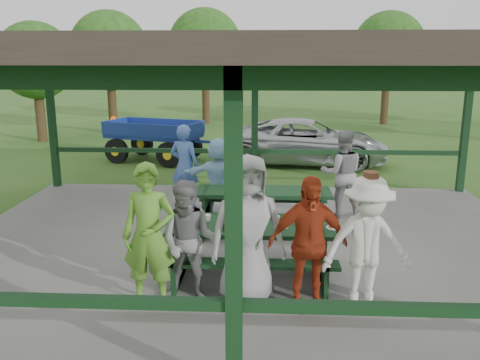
# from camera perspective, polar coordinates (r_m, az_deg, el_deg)

# --- Properties ---
(ground) EXTENTS (90.00, 90.00, 0.00)m
(ground) POSITION_cam_1_polar(r_m,az_deg,el_deg) (8.55, 0.98, -8.02)
(ground) COLOR #2B591B
(ground) RESTS_ON ground
(concrete_slab) EXTENTS (10.00, 8.00, 0.10)m
(concrete_slab) POSITION_cam_1_polar(r_m,az_deg,el_deg) (8.53, 0.98, -7.71)
(concrete_slab) COLOR slate
(concrete_slab) RESTS_ON ground
(pavilion_structure) EXTENTS (10.60, 8.60, 3.24)m
(pavilion_structure) POSITION_cam_1_polar(r_m,az_deg,el_deg) (7.94, 1.07, 13.73)
(pavilion_structure) COLOR black
(pavilion_structure) RESTS_ON concrete_slab
(picnic_table_near) EXTENTS (2.35, 1.39, 0.75)m
(picnic_table_near) POSITION_cam_1_polar(r_m,az_deg,el_deg) (7.22, 1.24, -7.37)
(picnic_table_near) COLOR black
(picnic_table_near) RESTS_ON concrete_slab
(picnic_table_far) EXTENTS (2.41, 1.39, 0.75)m
(picnic_table_far) POSITION_cam_1_polar(r_m,az_deg,el_deg) (9.11, 2.56, -2.86)
(picnic_table_far) COLOR black
(picnic_table_far) RESTS_ON concrete_slab
(table_setting) EXTENTS (2.42, 0.45, 0.10)m
(table_setting) POSITION_cam_1_polar(r_m,az_deg,el_deg) (7.15, 1.36, -4.90)
(table_setting) COLOR white
(table_setting) RESTS_ON picnic_table_near
(contestant_green) EXTENTS (0.69, 0.47, 1.83)m
(contestant_green) POSITION_cam_1_polar(r_m,az_deg,el_deg) (6.37, -10.18, -6.24)
(contestant_green) COLOR #5B962D
(contestant_green) RESTS_ON concrete_slab
(contestant_grey_left) EXTENTS (0.82, 0.66, 1.58)m
(contestant_grey_left) POSITION_cam_1_polar(r_m,az_deg,el_deg) (6.46, -5.71, -6.95)
(contestant_grey_left) COLOR gray
(contestant_grey_left) RESTS_ON concrete_slab
(contestant_grey_mid) EXTENTS (1.04, 0.79, 1.92)m
(contestant_grey_mid) POSITION_cam_1_polar(r_m,az_deg,el_deg) (6.34, 0.89, -5.69)
(contestant_grey_mid) COLOR #969698
(contestant_grey_mid) RESTS_ON concrete_slab
(contestant_red) EXTENTS (1.05, 0.59, 1.70)m
(contestant_red) POSITION_cam_1_polar(r_m,az_deg,el_deg) (6.28, 7.62, -7.06)
(contestant_red) COLOR #A43217
(contestant_red) RESTS_ON concrete_slab
(contestant_white_fedora) EXTENTS (1.18, 0.78, 1.76)m
(contestant_white_fedora) POSITION_cam_1_polar(r_m,az_deg,el_deg) (6.37, 14.04, -7.02)
(contestant_white_fedora) COLOR silver
(contestant_white_fedora) RESTS_ON concrete_slab
(spectator_lblue) EXTENTS (1.46, 0.51, 1.56)m
(spectator_lblue) POSITION_cam_1_polar(r_m,az_deg,el_deg) (9.93, -2.41, 0.38)
(spectator_lblue) COLOR #97CDE9
(spectator_lblue) RESTS_ON concrete_slab
(spectator_blue) EXTENTS (0.73, 0.59, 1.73)m
(spectator_blue) POSITION_cam_1_polar(r_m,az_deg,el_deg) (10.53, -6.24, 1.57)
(spectator_blue) COLOR #4266AC
(spectator_blue) RESTS_ON concrete_slab
(spectator_grey) EXTENTS (0.85, 0.68, 1.71)m
(spectator_grey) POSITION_cam_1_polar(r_m,az_deg,el_deg) (10.05, 11.37, 0.74)
(spectator_grey) COLOR gray
(spectator_grey) RESTS_ON concrete_slab
(pickup_truck) EXTENTS (5.11, 2.85, 1.35)m
(pickup_truck) POSITION_cam_1_polar(r_m,az_deg,el_deg) (15.43, 7.47, 4.30)
(pickup_truck) COLOR silver
(pickup_truck) RESTS_ON ground
(farm_trailer) EXTENTS (3.83, 2.34, 1.34)m
(farm_trailer) POSITION_cam_1_polar(r_m,az_deg,el_deg) (15.99, -9.60, 4.49)
(farm_trailer) COLOR navy
(farm_trailer) RESTS_ON ground
(tree_far_left) EXTENTS (3.22, 3.22, 5.03)m
(tree_far_left) POSITION_cam_1_polar(r_m,az_deg,el_deg) (22.19, -14.48, 13.88)
(tree_far_left) COLOR #362615
(tree_far_left) RESTS_ON ground
(tree_left) EXTENTS (3.46, 3.46, 5.41)m
(tree_left) POSITION_cam_1_polar(r_m,az_deg,el_deg) (24.82, -3.95, 14.79)
(tree_left) COLOR #362615
(tree_left) RESTS_ON ground
(tree_mid) EXTENTS (3.36, 3.36, 5.25)m
(tree_mid) POSITION_cam_1_polar(r_m,az_deg,el_deg) (25.39, 16.33, 14.02)
(tree_mid) COLOR #362615
(tree_mid) RESTS_ON ground
(tree_edge_left) EXTENTS (2.85, 2.85, 4.46)m
(tree_edge_left) POSITION_cam_1_polar(r_m,az_deg,el_deg) (20.77, -21.99, 12.29)
(tree_edge_left) COLOR #362615
(tree_edge_left) RESTS_ON ground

